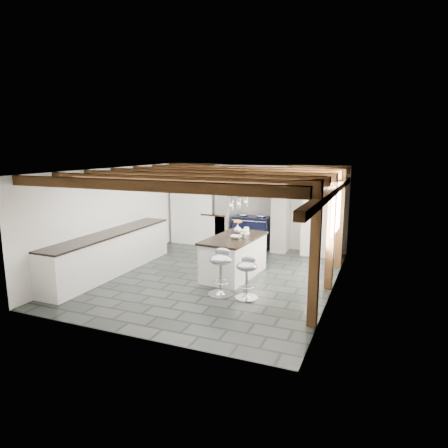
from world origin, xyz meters
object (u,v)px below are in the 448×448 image
at_px(kitchen_island, 234,256).
at_px(bar_stool_far, 221,267).
at_px(range_cooker, 252,232).
at_px(bar_stool_near, 247,273).

height_order(kitchen_island, bar_stool_far, kitchen_island).
bearing_deg(bar_stool_far, range_cooker, 93.58).
height_order(bar_stool_near, bar_stool_far, bar_stool_far).
distance_m(range_cooker, bar_stool_near, 3.75).
height_order(range_cooker, kitchen_island, kitchen_island).
xyz_separation_m(range_cooker, bar_stool_near, (1.09, -3.59, 0.03)).
bearing_deg(bar_stool_near, range_cooker, 101.27).
bearing_deg(bar_stool_near, kitchen_island, 115.04).
bearing_deg(kitchen_island, bar_stool_far, -76.29).
xyz_separation_m(bar_stool_near, bar_stool_far, (-0.51, -0.02, 0.06)).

